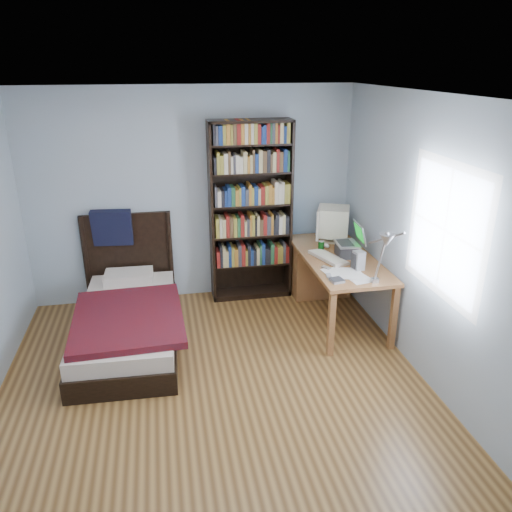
% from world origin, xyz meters
% --- Properties ---
extents(room, '(4.20, 4.24, 2.50)m').
position_xyz_m(room, '(0.03, -0.00, 1.25)').
color(room, brown).
rests_on(room, ground).
extents(desk, '(0.75, 1.64, 0.73)m').
position_xyz_m(desk, '(1.50, 1.66, 0.42)').
color(desk, brown).
rests_on(desk, floor).
extents(crt_monitor, '(0.48, 0.45, 0.42)m').
position_xyz_m(crt_monitor, '(1.59, 1.69, 0.97)').
color(crt_monitor, beige).
rests_on(crt_monitor, desk).
extents(laptop, '(0.31, 0.32, 0.37)m').
position_xyz_m(laptop, '(1.61, 1.20, 0.84)').
color(laptop, '#2D2D30').
rests_on(laptop, desk).
extents(desk_lamp, '(0.26, 0.57, 0.67)m').
position_xyz_m(desk_lamp, '(1.49, 0.08, 1.27)').
color(desk_lamp, '#99999E').
rests_on(desk_lamp, desk).
extents(keyboard, '(0.34, 0.53, 0.05)m').
position_xyz_m(keyboard, '(1.37, 1.15, 0.75)').
color(keyboard, beige).
rests_on(keyboard, desk).
extents(speaker, '(0.12, 0.12, 0.20)m').
position_xyz_m(speaker, '(1.58, 0.81, 0.83)').
color(speaker, gray).
rests_on(speaker, desk).
extents(soda_can, '(0.07, 0.07, 0.12)m').
position_xyz_m(soda_can, '(1.37, 1.39, 0.79)').
color(soda_can, '#07370D').
rests_on(soda_can, desk).
extents(mouse, '(0.06, 0.11, 0.04)m').
position_xyz_m(mouse, '(1.47, 1.51, 0.75)').
color(mouse, silver).
rests_on(mouse, desk).
extents(phone_silver, '(0.09, 0.10, 0.02)m').
position_xyz_m(phone_silver, '(1.26, 0.90, 0.74)').
color(phone_silver, '#ACADB1').
rests_on(phone_silver, desk).
extents(phone_grey, '(0.06, 0.10, 0.02)m').
position_xyz_m(phone_grey, '(1.22, 0.70, 0.74)').
color(phone_grey, gray).
rests_on(phone_grey, desk).
extents(external_drive, '(0.14, 0.14, 0.03)m').
position_xyz_m(external_drive, '(1.26, 0.56, 0.74)').
color(external_drive, gray).
rests_on(external_drive, desk).
extents(bookshelf, '(0.96, 0.30, 2.13)m').
position_xyz_m(bookshelf, '(0.66, 1.94, 1.07)').
color(bookshelf, black).
rests_on(bookshelf, floor).
extents(bed, '(1.09, 2.07, 1.16)m').
position_xyz_m(bed, '(-0.79, 1.14, 0.26)').
color(bed, black).
rests_on(bed, floor).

